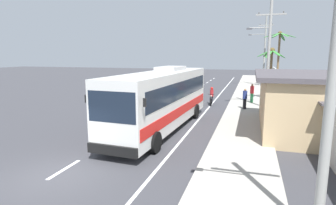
{
  "coord_description": "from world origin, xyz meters",
  "views": [
    {
      "loc": [
        7.15,
        -8.25,
        4.63
      ],
      "look_at": [
        2.26,
        7.75,
        1.7
      ],
      "focal_mm": 29.35,
      "sensor_mm": 36.0,
      "label": 1
    }
  ],
  "objects_px": {
    "motorcycle_beside_bus": "(212,98)",
    "palm_nearest": "(271,61)",
    "utility_pole_far": "(264,49)",
    "palm_second": "(279,47)",
    "utility_pole_nearest": "(330,63)",
    "pedestrian_midwalk": "(252,93)",
    "utility_pole_mid": "(268,49)",
    "pedestrian_near_kerb": "(245,98)",
    "coach_bus_foreground": "(163,97)"
  },
  "relations": [
    {
      "from": "pedestrian_midwalk",
      "to": "palm_nearest",
      "type": "relative_size",
      "value": 0.33
    },
    {
      "from": "pedestrian_midwalk",
      "to": "coach_bus_foreground",
      "type": "bearing_deg",
      "value": -47.22
    },
    {
      "from": "utility_pole_far",
      "to": "motorcycle_beside_bus",
      "type": "bearing_deg",
      "value": -106.56
    },
    {
      "from": "coach_bus_foreground",
      "to": "palm_nearest",
      "type": "bearing_deg",
      "value": 62.2
    },
    {
      "from": "motorcycle_beside_bus",
      "to": "utility_pole_far",
      "type": "height_order",
      "value": "utility_pole_far"
    },
    {
      "from": "pedestrian_midwalk",
      "to": "palm_second",
      "type": "xyz_separation_m",
      "value": [
        3.27,
        14.14,
        4.59
      ]
    },
    {
      "from": "motorcycle_beside_bus",
      "to": "utility_pole_far",
      "type": "distance_m",
      "value": 18.19
    },
    {
      "from": "motorcycle_beside_bus",
      "to": "utility_pole_mid",
      "type": "height_order",
      "value": "utility_pole_mid"
    },
    {
      "from": "coach_bus_foreground",
      "to": "utility_pole_far",
      "type": "xyz_separation_m",
      "value": [
        6.73,
        26.23,
        3.41
      ]
    },
    {
      "from": "pedestrian_near_kerb",
      "to": "utility_pole_far",
      "type": "height_order",
      "value": "utility_pole_far"
    },
    {
      "from": "pedestrian_midwalk",
      "to": "palm_nearest",
      "type": "bearing_deg",
      "value": 123.47
    },
    {
      "from": "coach_bus_foreground",
      "to": "motorcycle_beside_bus",
      "type": "xyz_separation_m",
      "value": [
        1.72,
        9.4,
        -1.34
      ]
    },
    {
      "from": "utility_pole_far",
      "to": "pedestrian_near_kerb",
      "type": "bearing_deg",
      "value": -95.97
    },
    {
      "from": "pedestrian_midwalk",
      "to": "utility_pole_mid",
      "type": "relative_size",
      "value": 0.18
    },
    {
      "from": "palm_second",
      "to": "pedestrian_midwalk",
      "type": "bearing_deg",
      "value": -103.02
    },
    {
      "from": "utility_pole_mid",
      "to": "palm_second",
      "type": "bearing_deg",
      "value": 82.48
    },
    {
      "from": "utility_pole_nearest",
      "to": "utility_pole_far",
      "type": "distance_m",
      "value": 35.28
    },
    {
      "from": "utility_pole_nearest",
      "to": "coach_bus_foreground",
      "type": "bearing_deg",
      "value": 127.37
    },
    {
      "from": "utility_pole_far",
      "to": "palm_second",
      "type": "relative_size",
      "value": 1.32
    },
    {
      "from": "palm_nearest",
      "to": "pedestrian_near_kerb",
      "type": "bearing_deg",
      "value": -111.07
    },
    {
      "from": "motorcycle_beside_bus",
      "to": "utility_pole_nearest",
      "type": "bearing_deg",
      "value": -74.31
    },
    {
      "from": "palm_nearest",
      "to": "coach_bus_foreground",
      "type": "bearing_deg",
      "value": -117.8
    },
    {
      "from": "utility_pole_far",
      "to": "utility_pole_nearest",
      "type": "bearing_deg",
      "value": -89.72
    },
    {
      "from": "utility_pole_mid",
      "to": "palm_nearest",
      "type": "bearing_deg",
      "value": 82.73
    },
    {
      "from": "motorcycle_beside_bus",
      "to": "palm_nearest",
      "type": "distance_m",
      "value": 7.39
    },
    {
      "from": "pedestrian_near_kerb",
      "to": "utility_pole_mid",
      "type": "relative_size",
      "value": 0.18
    },
    {
      "from": "utility_pole_nearest",
      "to": "palm_second",
      "type": "relative_size",
      "value": 1.06
    },
    {
      "from": "motorcycle_beside_bus",
      "to": "utility_pole_nearest",
      "type": "xyz_separation_m",
      "value": [
        5.18,
        -18.44,
        3.78
      ]
    },
    {
      "from": "pedestrian_near_kerb",
      "to": "utility_pole_mid",
      "type": "bearing_deg",
      "value": 170.06
    },
    {
      "from": "coach_bus_foreground",
      "to": "utility_pole_nearest",
      "type": "xyz_separation_m",
      "value": [
        6.9,
        -9.04,
        2.44
      ]
    },
    {
      "from": "palm_nearest",
      "to": "utility_pole_mid",
      "type": "bearing_deg",
      "value": -97.27
    },
    {
      "from": "coach_bus_foreground",
      "to": "utility_pole_far",
      "type": "distance_m",
      "value": 27.29
    },
    {
      "from": "coach_bus_foreground",
      "to": "utility_pole_mid",
      "type": "relative_size",
      "value": 1.26
    },
    {
      "from": "motorcycle_beside_bus",
      "to": "pedestrian_midwalk",
      "type": "distance_m",
      "value": 3.92
    },
    {
      "from": "pedestrian_near_kerb",
      "to": "motorcycle_beside_bus",
      "type": "bearing_deg",
      "value": -76.89
    },
    {
      "from": "utility_pole_nearest",
      "to": "utility_pole_far",
      "type": "height_order",
      "value": "utility_pole_far"
    },
    {
      "from": "pedestrian_midwalk",
      "to": "utility_pole_nearest",
      "type": "distance_m",
      "value": 20.3
    },
    {
      "from": "pedestrian_midwalk",
      "to": "palm_nearest",
      "type": "distance_m",
      "value": 4.17
    },
    {
      "from": "coach_bus_foreground",
      "to": "utility_pole_far",
      "type": "height_order",
      "value": "utility_pole_far"
    },
    {
      "from": "pedestrian_near_kerb",
      "to": "utility_pole_nearest",
      "type": "height_order",
      "value": "utility_pole_nearest"
    },
    {
      "from": "coach_bus_foreground",
      "to": "palm_nearest",
      "type": "distance_m",
      "value": 15.19
    },
    {
      "from": "pedestrian_near_kerb",
      "to": "utility_pole_nearest",
      "type": "relative_size",
      "value": 0.21
    },
    {
      "from": "utility_pole_nearest",
      "to": "utility_pole_mid",
      "type": "xyz_separation_m",
      "value": [
        -0.49,
        17.63,
        0.63
      ]
    },
    {
      "from": "motorcycle_beside_bus",
      "to": "palm_second",
      "type": "distance_m",
      "value": 17.81
    },
    {
      "from": "palm_second",
      "to": "utility_pole_mid",
      "type": "bearing_deg",
      "value": -97.52
    },
    {
      "from": "pedestrian_midwalk",
      "to": "utility_pole_mid",
      "type": "xyz_separation_m",
      "value": [
        1.1,
        -2.32,
        4.0
      ]
    },
    {
      "from": "utility_pole_nearest",
      "to": "palm_nearest",
      "type": "distance_m",
      "value": 22.36
    },
    {
      "from": "motorcycle_beside_bus",
      "to": "palm_nearest",
      "type": "xyz_separation_m",
      "value": [
        5.3,
        3.91,
        3.36
      ]
    },
    {
      "from": "palm_second",
      "to": "utility_pole_nearest",
      "type": "bearing_deg",
      "value": -92.83
    },
    {
      "from": "motorcycle_beside_bus",
      "to": "utility_pole_far",
      "type": "relative_size",
      "value": 0.19
    }
  ]
}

